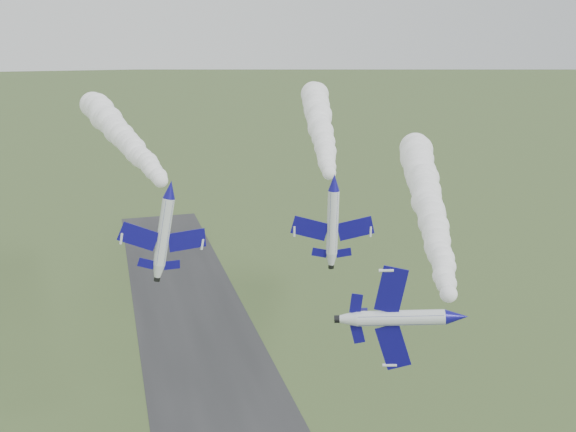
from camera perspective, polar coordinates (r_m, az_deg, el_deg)
name	(u,v)px	position (r m, az deg, el deg)	size (l,w,h in m)	color
jet_lead	(457,317)	(62.87, 14.82, -8.70)	(7.13, 12.07, 10.40)	white
smoke_trail_jet_lead	(427,199)	(96.55, 12.25, 1.46)	(5.88, 67.69, 5.88)	white
jet_pair_left	(170,189)	(74.85, -10.42, 2.33)	(10.12, 12.28, 3.45)	white
smoke_trail_jet_pair_left	(120,134)	(109.44, -14.71, 7.10)	(5.35, 66.44, 5.35)	white
jet_pair_right	(334,182)	(78.71, 4.13, 3.00)	(10.42, 12.17, 3.03)	white
smoke_trail_jet_pair_right	(320,123)	(117.36, 2.85, 8.30)	(5.79, 74.14, 5.79)	white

